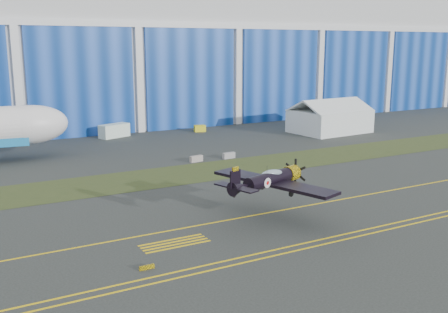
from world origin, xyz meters
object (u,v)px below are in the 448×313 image
warbird (269,180)px  tug (200,128)px  shipping_container (114,131)px  tent (330,115)px

warbird → tug: size_ratio=7.54×
shipping_container → tug: bearing=-27.2°
shipping_container → tug: 16.80m
tent → tug: bearing=145.1°
tent → shipping_container: size_ratio=2.64×
shipping_container → tent: bearing=-41.8°
warbird → tent: tent is taller
warbird → shipping_container: bearing=71.9°
shipping_container → warbird: bearing=-111.8°
tent → tug: size_ratio=6.83×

